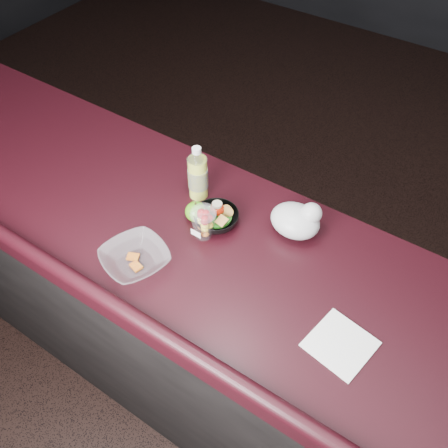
% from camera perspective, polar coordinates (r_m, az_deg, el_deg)
% --- Properties ---
extents(ground, '(8.00, 8.00, 0.00)m').
position_cam_1_polar(ground, '(2.38, -6.00, -22.86)').
color(ground, black).
rests_on(ground, ground).
extents(room_shell, '(8.00, 8.00, 8.00)m').
position_cam_1_polar(room_shell, '(0.92, -15.38, 20.13)').
color(room_shell, black).
rests_on(room_shell, ground).
extents(counter, '(4.06, 0.71, 1.02)m').
position_cam_1_polar(counter, '(2.01, -1.79, -11.29)').
color(counter, black).
rests_on(counter, ground).
extents(lemonade_bottle, '(0.07, 0.07, 0.21)m').
position_cam_1_polar(lemonade_bottle, '(1.68, -3.00, 5.48)').
color(lemonade_bottle, yellow).
rests_on(lemonade_bottle, counter).
extents(fruit_cup, '(0.09, 0.09, 0.12)m').
position_cam_1_polar(fruit_cup, '(1.57, -2.37, 0.33)').
color(fruit_cup, white).
rests_on(fruit_cup, counter).
extents(green_apple, '(0.07, 0.07, 0.08)m').
position_cam_1_polar(green_apple, '(1.64, -3.22, 1.42)').
color(green_apple, '#498E10').
rests_on(green_apple, counter).
extents(plastic_bag, '(0.16, 0.13, 0.12)m').
position_cam_1_polar(plastic_bag, '(1.60, 8.37, 0.48)').
color(plastic_bag, silver).
rests_on(plastic_bag, counter).
extents(snack_bowl, '(0.16, 0.16, 0.08)m').
position_cam_1_polar(snack_bowl, '(1.63, -0.92, 0.76)').
color(snack_bowl, black).
rests_on(snack_bowl, counter).
extents(takeout_bowl, '(0.25, 0.25, 0.05)m').
position_cam_1_polar(takeout_bowl, '(1.54, -10.14, -3.92)').
color(takeout_bowl, silver).
rests_on(takeout_bowl, counter).
extents(paper_napkin, '(0.18, 0.18, 0.00)m').
position_cam_1_polar(paper_napkin, '(1.42, 13.16, -13.21)').
color(paper_napkin, white).
rests_on(paper_napkin, counter).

